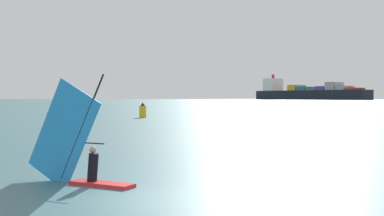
% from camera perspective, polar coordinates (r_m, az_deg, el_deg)
% --- Properties ---
extents(ground_plane, '(4000.00, 4000.00, 0.00)m').
position_cam_1_polar(ground_plane, '(13.72, -6.07, -10.69)').
color(ground_plane, '#386066').
extents(windsurfer, '(4.32, 0.80, 3.92)m').
position_cam_1_polar(windsurfer, '(16.42, -13.09, -5.22)').
color(windsurfer, red).
rests_on(windsurfer, ground_plane).
extents(cargo_ship, '(164.45, 95.08, 36.68)m').
position_cam_1_polar(cargo_ship, '(682.58, 13.50, 1.75)').
color(cargo_ship, black).
rests_on(cargo_ship, ground_plane).
extents(channel_buoy, '(0.99, 0.99, 2.17)m').
position_cam_1_polar(channel_buoy, '(68.87, -5.81, -0.33)').
color(channel_buoy, yellow).
rests_on(channel_buoy, ground_plane).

